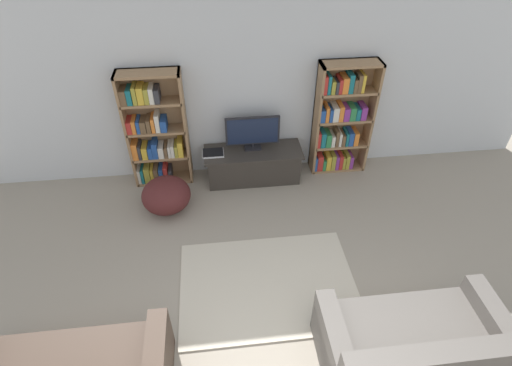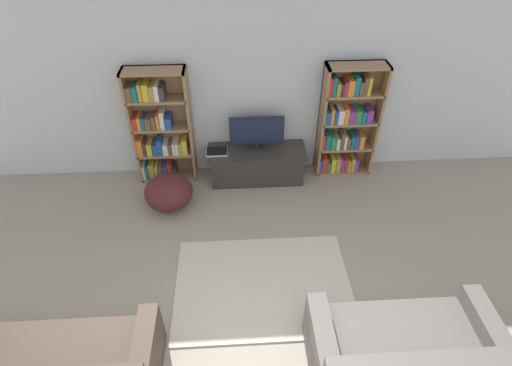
{
  "view_description": "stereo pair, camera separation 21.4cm",
  "coord_description": "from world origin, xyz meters",
  "px_view_note": "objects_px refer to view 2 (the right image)",
  "views": [
    {
      "loc": [
        -0.41,
        -0.84,
        3.77
      ],
      "look_at": [
        0.03,
        2.91,
        0.7
      ],
      "focal_mm": 28.0,
      "sensor_mm": 36.0,
      "label": 1
    },
    {
      "loc": [
        -0.19,
        -0.86,
        3.77
      ],
      "look_at": [
        0.03,
        2.91,
        0.7
      ],
      "focal_mm": 28.0,
      "sensor_mm": 36.0,
      "label": 2
    }
  ],
  "objects_px": {
    "television": "(257,132)",
    "beanbag_ottoman": "(169,192)",
    "bookshelf_left": "(160,129)",
    "tv_stand": "(257,164)",
    "bookshelf_right": "(346,123)",
    "couch_right_sofa": "(405,357)",
    "laptop": "(217,152)"
  },
  "relations": [
    {
      "from": "bookshelf_left",
      "to": "tv_stand",
      "type": "relative_size",
      "value": 1.2
    },
    {
      "from": "laptop",
      "to": "beanbag_ottoman",
      "type": "bearing_deg",
      "value": -141.42
    },
    {
      "from": "bookshelf_left",
      "to": "tv_stand",
      "type": "height_order",
      "value": "bookshelf_left"
    },
    {
      "from": "tv_stand",
      "to": "beanbag_ottoman",
      "type": "distance_m",
      "value": 1.36
    },
    {
      "from": "television",
      "to": "tv_stand",
      "type": "bearing_deg",
      "value": -90.0
    },
    {
      "from": "bookshelf_right",
      "to": "couch_right_sofa",
      "type": "bearing_deg",
      "value": -92.54
    },
    {
      "from": "bookshelf_left",
      "to": "laptop",
      "type": "distance_m",
      "value": 0.86
    },
    {
      "from": "laptop",
      "to": "bookshelf_right",
      "type": "bearing_deg",
      "value": 4.59
    },
    {
      "from": "tv_stand",
      "to": "couch_right_sofa",
      "type": "bearing_deg",
      "value": -69.41
    },
    {
      "from": "bookshelf_right",
      "to": "couch_right_sofa",
      "type": "xyz_separation_m",
      "value": [
        -0.14,
        -3.2,
        -0.53
      ]
    },
    {
      "from": "beanbag_ottoman",
      "to": "laptop",
      "type": "bearing_deg",
      "value": 38.58
    },
    {
      "from": "bookshelf_right",
      "to": "television",
      "type": "xyz_separation_m",
      "value": [
        -1.29,
        -0.07,
        -0.05
      ]
    },
    {
      "from": "laptop",
      "to": "couch_right_sofa",
      "type": "distance_m",
      "value": 3.51
    },
    {
      "from": "bookshelf_right",
      "to": "television",
      "type": "relative_size",
      "value": 2.21
    },
    {
      "from": "bookshelf_left",
      "to": "laptop",
      "type": "bearing_deg",
      "value": -10.95
    },
    {
      "from": "television",
      "to": "laptop",
      "type": "xyz_separation_m",
      "value": [
        -0.58,
        -0.08,
        -0.26
      ]
    },
    {
      "from": "bookshelf_right",
      "to": "tv_stand",
      "type": "bearing_deg",
      "value": -173.63
    },
    {
      "from": "bookshelf_left",
      "to": "couch_right_sofa",
      "type": "xyz_separation_m",
      "value": [
        2.52,
        -3.2,
        -0.53
      ]
    },
    {
      "from": "laptop",
      "to": "couch_right_sofa",
      "type": "height_order",
      "value": "couch_right_sofa"
    },
    {
      "from": "laptop",
      "to": "beanbag_ottoman",
      "type": "relative_size",
      "value": 0.46
    },
    {
      "from": "television",
      "to": "couch_right_sofa",
      "type": "relative_size",
      "value": 0.46
    },
    {
      "from": "television",
      "to": "laptop",
      "type": "bearing_deg",
      "value": -172.56
    },
    {
      "from": "laptop",
      "to": "couch_right_sofa",
      "type": "xyz_separation_m",
      "value": [
        1.73,
        -3.05,
        -0.22
      ]
    },
    {
      "from": "television",
      "to": "beanbag_ottoman",
      "type": "height_order",
      "value": "television"
    },
    {
      "from": "couch_right_sofa",
      "to": "beanbag_ottoman",
      "type": "bearing_deg",
      "value": 133.61
    },
    {
      "from": "tv_stand",
      "to": "beanbag_ottoman",
      "type": "relative_size",
      "value": 2.15
    },
    {
      "from": "television",
      "to": "beanbag_ottoman",
      "type": "xyz_separation_m",
      "value": [
        -1.25,
        -0.61,
        -0.53
      ]
    },
    {
      "from": "bookshelf_left",
      "to": "beanbag_ottoman",
      "type": "distance_m",
      "value": 0.91
    },
    {
      "from": "bookshelf_left",
      "to": "television",
      "type": "xyz_separation_m",
      "value": [
        1.37,
        -0.08,
        -0.05
      ]
    },
    {
      "from": "laptop",
      "to": "bookshelf_left",
      "type": "bearing_deg",
      "value": 169.05
    },
    {
      "from": "tv_stand",
      "to": "couch_right_sofa",
      "type": "xyz_separation_m",
      "value": [
        1.15,
        -3.06,
        0.04
      ]
    },
    {
      "from": "couch_right_sofa",
      "to": "beanbag_ottoman",
      "type": "xyz_separation_m",
      "value": [
        -2.4,
        2.52,
        -0.06
      ]
    }
  ]
}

